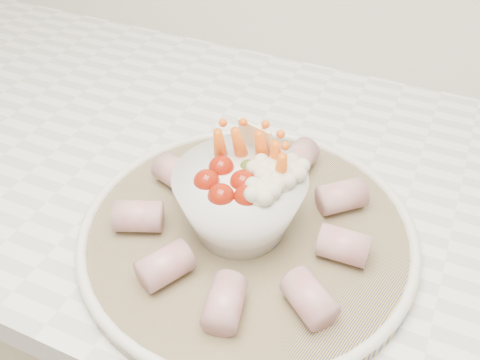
% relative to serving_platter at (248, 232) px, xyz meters
% --- Properties ---
extents(serving_platter, '(0.44, 0.44, 0.02)m').
position_rel_serving_platter_xyz_m(serving_platter, '(0.00, 0.00, 0.00)').
color(serving_platter, navy).
rests_on(serving_platter, kitchen_counter).
extents(veggie_bowl, '(0.14, 0.14, 0.11)m').
position_rel_serving_platter_xyz_m(veggie_bowl, '(-0.01, 0.00, 0.05)').
color(veggie_bowl, white).
rests_on(veggie_bowl, serving_platter).
extents(cured_meat_rolls, '(0.27, 0.28, 0.04)m').
position_rel_serving_platter_xyz_m(cured_meat_rolls, '(-0.00, -0.00, 0.02)').
color(cured_meat_rolls, '#A94D5D').
rests_on(cured_meat_rolls, serving_platter).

